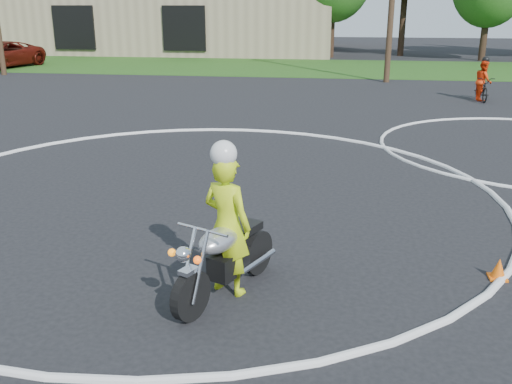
# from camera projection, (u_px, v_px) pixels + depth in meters

# --- Properties ---
(ground) EXTENTS (120.00, 120.00, 0.00)m
(ground) POSITION_uv_depth(u_px,v_px,m) (144.00, 256.00, 8.63)
(ground) COLOR black
(ground) RESTS_ON ground
(grass_strip) EXTENTS (120.00, 10.00, 0.02)m
(grass_strip) POSITION_uv_depth(u_px,v_px,m) (294.00, 67.00, 33.97)
(grass_strip) COLOR #1E4714
(grass_strip) RESTS_ON ground
(course_markings) EXTENTS (19.05, 19.05, 0.12)m
(course_markings) POSITION_uv_depth(u_px,v_px,m) (306.00, 179.00, 12.41)
(course_markings) COLOR silver
(course_markings) RESTS_ON ground
(primary_motorcycle) EXTENTS (1.12, 1.98, 1.11)m
(primary_motorcycle) POSITION_uv_depth(u_px,v_px,m) (225.00, 258.00, 7.30)
(primary_motorcycle) COLOR black
(primary_motorcycle) RESTS_ON ground
(rider_primary_grp) EXTENTS (0.80, 0.69, 2.06)m
(rider_primary_grp) POSITION_uv_depth(u_px,v_px,m) (227.00, 221.00, 7.28)
(rider_primary_grp) COLOR #C1DE17
(rider_primary_grp) RESTS_ON ground
(rider_second_grp) EXTENTS (0.63, 1.78, 1.71)m
(rider_second_grp) POSITION_uv_depth(u_px,v_px,m) (483.00, 85.00, 22.23)
(rider_second_grp) COLOR black
(rider_second_grp) RESTS_ON ground
(pickup_grp) EXTENTS (3.68, 5.85, 1.51)m
(pickup_grp) POSITION_uv_depth(u_px,v_px,m) (0.00, 55.00, 33.54)
(pickup_grp) COLOR #521009
(pickup_grp) RESTS_ON ground
(traffic_cones) EXTENTS (22.75, 13.10, 0.30)m
(traffic_cones) POSITION_uv_depth(u_px,v_px,m) (450.00, 189.00, 11.28)
(traffic_cones) COLOR #FA630D
(traffic_cones) RESTS_ON ground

